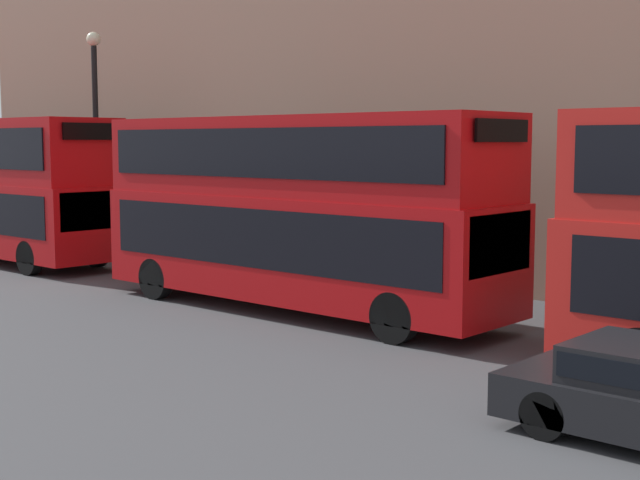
{
  "coord_description": "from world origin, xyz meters",
  "views": [
    {
      "loc": [
        -12.8,
        4.56,
        3.8
      ],
      "look_at": [
        0.48,
        16.47,
        1.84
      ],
      "focal_mm": 50.0,
      "sensor_mm": 36.0,
      "label": 1
    }
  ],
  "objects": [
    {
      "name": "street_lamp",
      "position": [
        3.65,
        28.88,
        4.41
      ],
      "size": [
        0.44,
        0.44,
        7.25
      ],
      "color": "black",
      "rests_on": "ground"
    },
    {
      "name": "bus_second_in_queue",
      "position": [
        1.6,
        18.19,
        2.41
      ],
      "size": [
        2.59,
        10.46,
        4.36
      ],
      "color": "#B20C0F",
      "rests_on": "ground"
    },
    {
      "name": "pedestrian",
      "position": [
        4.52,
        27.76,
        0.77
      ],
      "size": [
        0.36,
        0.36,
        1.66
      ],
      "color": "#334C6B",
      "rests_on": "ground"
    }
  ]
}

